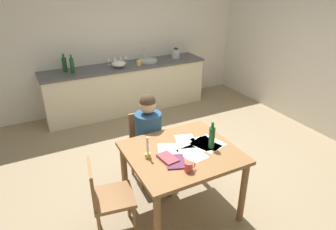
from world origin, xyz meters
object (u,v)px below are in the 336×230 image
object	(u,v)px
book_cookery	(168,158)
stovetop_kettle	(176,53)
chair_side_empty	(107,196)
book_magazine	(175,162)
bottle_oil	(65,64)
wine_glass_back_right	(108,59)
bottle_vinegar	(72,65)
wine_glass_by_kettle	(121,58)
wine_bottle_on_table	(212,137)
sink_unit	(148,61)
person_seated	(151,136)
coffee_mug	(189,167)
wine_glass_back_left	(114,58)
dining_table	(182,160)
candlestick	(148,152)
chair_at_table	(147,143)
wine_glass_near_sink	(125,57)
teacup_on_counter	(139,63)
mixing_bowl	(119,64)

from	to	relation	value
book_cookery	stovetop_kettle	world-z (taller)	stovetop_kettle
chair_side_empty	book_magazine	world-z (taller)	chair_side_empty
bottle_oil	wine_glass_back_right	world-z (taller)	bottle_oil
bottle_vinegar	wine_glass_by_kettle	size ratio (longest dim) A/B	2.05
wine_bottle_on_table	sink_unit	xyz separation A→B (m)	(0.58, 2.96, 0.02)
person_seated	coffee_mug	distance (m)	0.93
person_seated	wine_bottle_on_table	world-z (taller)	person_seated
stovetop_kettle	wine_glass_back_left	distance (m)	1.23
dining_table	candlestick	world-z (taller)	candlestick
coffee_mug	wine_glass_back_left	bearing A→B (deg)	83.41
candlestick	wine_glass_back_right	bearing A→B (deg)	80.07
chair_at_table	chair_side_empty	size ratio (longest dim) A/B	1.03
chair_at_table	wine_glass_by_kettle	xyz separation A→B (m)	(0.48, 2.28, 0.51)
wine_glass_near_sink	sink_unit	bearing A→B (deg)	-20.28
coffee_mug	stovetop_kettle	distance (m)	3.58
wine_glass_back_left	teacup_on_counter	distance (m)	0.48
coffee_mug	sink_unit	xyz separation A→B (m)	(1.00, 3.20, 0.10)
chair_side_empty	stovetop_kettle	size ratio (longest dim) A/B	3.89
bottle_vinegar	stovetop_kettle	bearing A→B (deg)	1.40
sink_unit	wine_glass_back_right	world-z (taller)	sink_unit
coffee_mug	bottle_vinegar	size ratio (longest dim) A/B	0.36
stovetop_kettle	bottle_oil	bearing A→B (deg)	177.60
book_magazine	sink_unit	world-z (taller)	sink_unit
dining_table	book_magazine	world-z (taller)	book_magazine
stovetop_kettle	teacup_on_counter	world-z (taller)	stovetop_kettle
chair_side_empty	book_magazine	bearing A→B (deg)	-15.66
book_magazine	wine_bottle_on_table	bearing A→B (deg)	28.74
person_seated	book_magazine	size ratio (longest dim) A/B	4.93
wine_glass_back_right	bottle_vinegar	bearing A→B (deg)	-163.88
wine_bottle_on_table	candlestick	bearing A→B (deg)	168.52
candlestick	teacup_on_counter	xyz separation A→B (m)	(1.00, 2.67, 0.10)
coffee_mug	candlestick	world-z (taller)	candlestick
mixing_bowl	teacup_on_counter	world-z (taller)	mixing_bowl
book_cookery	teacup_on_counter	bearing A→B (deg)	65.62
sink_unit	coffee_mug	bearing A→B (deg)	-107.29
chair_at_table	sink_unit	bearing A→B (deg)	65.55
coffee_mug	bottle_oil	xyz separation A→B (m)	(-0.52, 3.29, 0.20)
sink_unit	mixing_bowl	distance (m)	0.61
dining_table	coffee_mug	bearing A→B (deg)	-108.76
coffee_mug	wine_glass_back_right	world-z (taller)	wine_glass_back_right
book_magazine	bottle_vinegar	world-z (taller)	bottle_vinegar
bottle_vinegar	mixing_bowl	size ratio (longest dim) A/B	1.23
wine_glass_by_kettle	dining_table	bearing A→B (deg)	-97.45
wine_glass_by_kettle	book_magazine	bearing A→B (deg)	-99.88
wine_glass_back_left	bottle_oil	bearing A→B (deg)	-176.15
chair_at_table	wine_bottle_on_table	size ratio (longest dim) A/B	2.98
sink_unit	candlestick	bearing A→B (deg)	-113.79
wine_glass_back_right	stovetop_kettle	bearing A→B (deg)	-6.42
stovetop_kettle	candlestick	bearing A→B (deg)	-123.28
wine_glass_near_sink	dining_table	bearing A→B (deg)	-99.24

